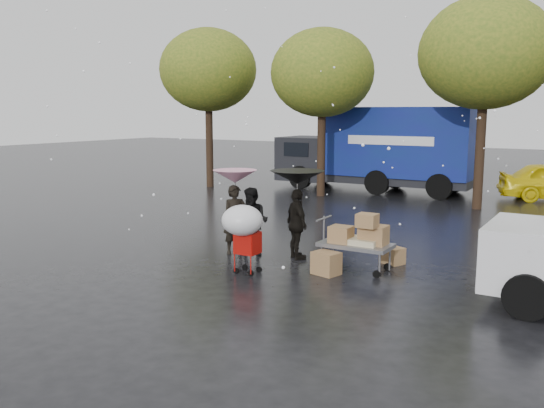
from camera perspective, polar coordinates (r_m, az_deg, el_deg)
The scene contains 12 objects.
ground at distance 12.77m, azimuth -0.97°, elevation -5.98°, with size 90.00×90.00×0.00m, color black.
person_pink at distance 13.56m, azimuth -3.64°, elevation -1.56°, with size 0.60×0.39×1.63m, color black.
person_middle at distance 13.39m, azimuth -1.92°, elevation -1.76°, with size 0.77×0.60×1.59m, color black.
person_black at distance 13.06m, azimuth 2.49°, elevation -2.01°, with size 0.94×0.39×1.61m, color black.
umbrella_pink at distance 13.40m, azimuth -3.68°, elevation 2.73°, with size 1.03×1.03×1.99m.
umbrella_black at distance 12.89m, azimuth 2.52°, elevation 2.65°, with size 1.23×1.23×2.03m.
vendor_cart at distance 12.21m, azimuth 8.66°, elevation -3.28°, with size 1.52×0.80×1.27m.
shopping_cart at distance 11.73m, azimuth -2.88°, elevation -2.01°, with size 0.84×0.84×1.46m.
blue_truck at distance 24.62m, azimuth 10.69°, elevation 5.35°, with size 8.30×2.60×3.50m.
box_ground_near at distance 12.00m, azimuth 5.39°, elevation -5.86°, with size 0.52×0.42×0.47m, color olive.
box_ground_far at distance 13.06m, azimuth 11.83°, elevation -5.00°, with size 0.47×0.37×0.37m, color olive.
tree_row at distance 21.67m, azimuth 12.45°, elevation 13.44°, with size 21.60×4.40×7.12m.
Camera 1 is at (6.54, -10.44, 3.34)m, focal length 38.00 mm.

